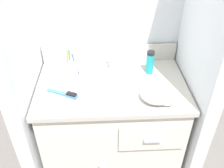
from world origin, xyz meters
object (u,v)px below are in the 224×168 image
toothbrush_cup (71,68)px  hairbrush (66,94)px  hand_towel (160,95)px  shaving_cream_can (150,62)px

toothbrush_cup → hairbrush: (-0.02, -0.20, -0.05)m
hand_towel → hairbrush: bearing=172.8°
toothbrush_cup → hand_towel: bearing=-27.8°
hairbrush → toothbrush_cup: bearing=109.9°
hairbrush → hand_towel: hand_towel is taller
shaving_cream_can → hand_towel: (0.01, -0.28, -0.04)m
toothbrush_cup → hairbrush: 0.21m
toothbrush_cup → hand_towel: toothbrush_cup is taller
toothbrush_cup → hand_towel: size_ratio=0.99×
shaving_cream_can → hand_towel: 0.28m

